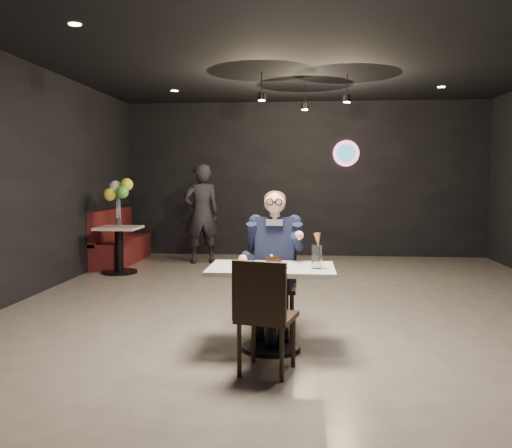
# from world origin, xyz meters

# --- Properties ---
(floor) EXTENTS (9.00, 9.00, 0.00)m
(floor) POSITION_xyz_m (0.00, 0.00, 0.00)
(floor) COLOR gray
(floor) RESTS_ON ground
(wall_sign) EXTENTS (0.50, 0.06, 0.50)m
(wall_sign) POSITION_xyz_m (0.80, 4.47, 2.00)
(wall_sign) COLOR pink
(wall_sign) RESTS_ON floor
(pendant_lights) EXTENTS (1.40, 1.20, 0.36)m
(pendant_lights) POSITION_xyz_m (0.00, 2.00, 2.88)
(pendant_lights) COLOR black
(pendant_lights) RESTS_ON floor
(main_table) EXTENTS (1.10, 0.70, 0.75)m
(main_table) POSITION_xyz_m (-0.28, -1.45, 0.38)
(main_table) COLOR white
(main_table) RESTS_ON floor
(chair_far) EXTENTS (0.42, 0.46, 0.92)m
(chair_far) POSITION_xyz_m (-0.28, -0.90, 0.46)
(chair_far) COLOR black
(chair_far) RESTS_ON floor
(chair_near) EXTENTS (0.52, 0.54, 0.92)m
(chair_near) POSITION_xyz_m (-0.28, -2.00, 0.46)
(chair_near) COLOR black
(chair_near) RESTS_ON floor
(seated_man) EXTENTS (0.60, 0.80, 1.44)m
(seated_man) POSITION_xyz_m (-0.28, -0.90, 0.72)
(seated_man) COLOR black
(seated_man) RESTS_ON floor
(dessert_plate) EXTENTS (0.20, 0.20, 0.01)m
(dessert_plate) POSITION_xyz_m (-0.21, -1.51, 0.76)
(dessert_plate) COLOR white
(dessert_plate) RESTS_ON main_table
(cake_slice) EXTENTS (0.14, 0.13, 0.08)m
(cake_slice) POSITION_xyz_m (-0.25, -1.55, 0.80)
(cake_slice) COLOR black
(cake_slice) RESTS_ON dessert_plate
(mint_leaf) EXTENTS (0.06, 0.04, 0.01)m
(mint_leaf) POSITION_xyz_m (-0.23, -1.56, 0.84)
(mint_leaf) COLOR green
(mint_leaf) RESTS_ON cake_slice
(sundae_glass) EXTENTS (0.09, 0.09, 0.20)m
(sundae_glass) POSITION_xyz_m (0.12, -1.51, 0.85)
(sundae_glass) COLOR silver
(sundae_glass) RESTS_ON main_table
(wafer_cone) EXTENTS (0.08, 0.08, 0.12)m
(wafer_cone) POSITION_xyz_m (0.12, -1.50, 0.99)
(wafer_cone) COLOR tan
(wafer_cone) RESTS_ON sundae_glass
(booth_bench) EXTENTS (0.49, 1.94, 0.97)m
(booth_bench) POSITION_xyz_m (-3.25, 3.23, 0.49)
(booth_bench) COLOR #460F15
(booth_bench) RESTS_ON floor
(side_table) EXTENTS (0.65, 0.65, 0.81)m
(side_table) POSITION_xyz_m (-2.95, 2.23, 0.41)
(side_table) COLOR white
(side_table) RESTS_ON floor
(balloon_vase) EXTENTS (0.09, 0.09, 0.14)m
(balloon_vase) POSITION_xyz_m (-2.95, 2.23, 0.82)
(balloon_vase) COLOR silver
(balloon_vase) RESTS_ON side_table
(balloon_bunch) EXTENTS (0.36, 0.36, 0.60)m
(balloon_bunch) POSITION_xyz_m (-2.95, 2.23, 1.20)
(balloon_bunch) COLOR #FFF635
(balloon_bunch) RESTS_ON balloon_vase
(passerby) EXTENTS (0.75, 0.63, 1.77)m
(passerby) POSITION_xyz_m (-1.83, 3.39, 0.89)
(passerby) COLOR black
(passerby) RESTS_ON floor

